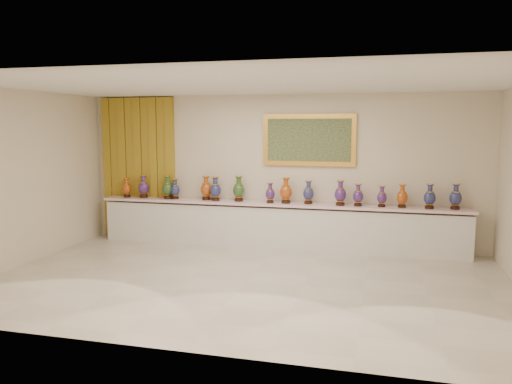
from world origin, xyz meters
TOP-DOWN VIEW (x-y plane):
  - ground at (0.00, 0.00)m, footprint 8.00×8.00m
  - room at (-2.45, 2.44)m, footprint 8.00×8.00m
  - counter at (0.00, 2.27)m, footprint 7.28×0.48m
  - vase_0 at (-3.22, 2.23)m, footprint 0.24×0.24m
  - vase_1 at (-2.85, 2.27)m, footprint 0.25×0.25m
  - vase_2 at (-2.29, 2.23)m, footprint 0.24×0.24m
  - vase_3 at (-2.12, 2.24)m, footprint 0.24×0.24m
  - vase_4 at (-1.46, 2.28)m, footprint 0.26×0.26m
  - vase_5 at (-1.25, 2.23)m, footprint 0.29×0.29m
  - vase_6 at (-0.77, 2.27)m, footprint 0.28×0.28m
  - vase_7 at (-0.12, 2.21)m, footprint 0.23×0.23m
  - vase_8 at (0.19, 2.24)m, footprint 0.29×0.29m
  - vase_9 at (0.62, 2.28)m, footprint 0.25×0.25m
  - vase_10 at (1.23, 2.23)m, footprint 0.25×0.25m
  - vase_11 at (1.56, 2.23)m, footprint 0.26×0.26m
  - vase_12 at (2.00, 2.25)m, footprint 0.23×0.23m
  - vase_13 at (2.36, 2.25)m, footprint 0.21×0.21m
  - vase_14 at (2.83, 2.24)m, footprint 0.25×0.25m
  - vase_15 at (3.28, 2.28)m, footprint 0.26×0.26m
  - label_card at (-2.04, 2.13)m, footprint 0.10×0.06m

SIDE VIEW (x-z plane):
  - ground at x=0.00m, z-range 0.00..0.00m
  - counter at x=0.00m, z-range -0.01..0.89m
  - label_card at x=-2.04m, z-range 0.90..0.90m
  - vase_12 at x=2.00m, z-range 0.88..1.27m
  - vase_7 at x=-0.12m, z-range 0.88..1.27m
  - vase_0 at x=-3.22m, z-range 0.88..1.29m
  - vase_3 at x=-2.12m, z-range 0.88..1.30m
  - vase_11 at x=1.56m, z-range 0.88..1.30m
  - vase_13 at x=2.36m, z-range 0.88..1.31m
  - vase_9 at x=0.62m, z-range 0.88..1.33m
  - vase_14 at x=2.83m, z-range 0.88..1.33m
  - vase_15 at x=3.28m, z-range 0.88..1.34m
  - vase_1 at x=-2.85m, z-range 0.88..1.34m
  - vase_10 at x=1.23m, z-range 0.88..1.35m
  - vase_2 at x=-2.29m, z-range 0.88..1.36m
  - vase_5 at x=-1.25m, z-range 0.88..1.36m
  - vase_4 at x=-1.46m, z-range 0.87..1.36m
  - vase_8 at x=0.19m, z-range 0.87..1.37m
  - vase_6 at x=-0.77m, z-range 0.87..1.38m
  - room at x=-2.45m, z-range -2.40..5.60m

